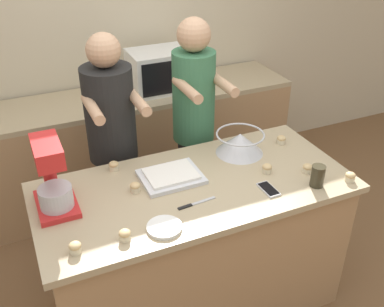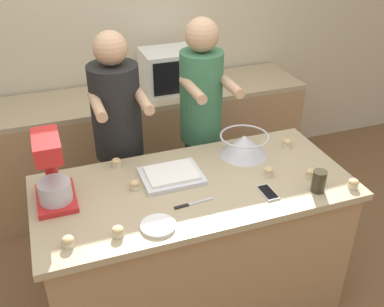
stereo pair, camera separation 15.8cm
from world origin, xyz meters
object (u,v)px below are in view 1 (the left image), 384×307
at_px(small_plate, 164,227).
at_px(cupcake_5, 125,235).
at_px(person_right, 194,130).
at_px(cell_phone, 268,189).
at_px(cupcake_1, 114,166).
at_px(cupcake_0, 75,247).
at_px(cupcake_2, 267,168).
at_px(drinking_glass, 318,176).
at_px(cupcake_7, 281,140).
at_px(mixing_bowl, 240,142).
at_px(knife, 194,204).
at_px(cupcake_6, 350,177).
at_px(person_left, 114,151).
at_px(microwave_oven, 159,71).
at_px(cupcake_4, 307,168).
at_px(stand_mixer, 52,179).
at_px(baking_tray, 171,176).
at_px(cupcake_3, 135,187).

xyz_separation_m(small_plate, cupcake_5, (-0.20, 0.00, 0.02)).
distance_m(person_right, cell_phone, 0.85).
relative_size(small_plate, cupcake_1, 3.07).
height_order(cell_phone, cupcake_0, cupcake_0).
distance_m(cell_phone, cupcake_2, 0.18).
distance_m(drinking_glass, cupcake_7, 0.49).
bearing_deg(cupcake_2, drinking_glass, -51.31).
bearing_deg(cupcake_7, mixing_bowl, 178.02).
height_order(small_plate, cupcake_1, cupcake_1).
distance_m(knife, cupcake_6, 0.91).
xyz_separation_m(person_left, cupcake_6, (1.11, -0.96, 0.08)).
bearing_deg(cupcake_5, small_plate, -0.64).
bearing_deg(cupcake_2, microwave_oven, 95.17).
relative_size(cupcake_4, cupcake_5, 1.00).
distance_m(small_plate, cupcake_6, 1.11).
relative_size(cupcake_0, cupcake_6, 1.00).
bearing_deg(microwave_oven, cell_phone, -88.46).
distance_m(person_right, stand_mixer, 1.16).
xyz_separation_m(mixing_bowl, cupcake_2, (0.03, -0.27, -0.04)).
bearing_deg(cupcake_5, baking_tray, 45.16).
xyz_separation_m(small_plate, cupcake_7, (0.99, 0.48, 0.02)).
relative_size(knife, cupcake_6, 3.89).
height_order(drinking_glass, cupcake_6, drinking_glass).
bearing_deg(cell_phone, cupcake_5, -175.33).
distance_m(mixing_bowl, cupcake_5, 1.02).
bearing_deg(mixing_bowl, cupcake_6, -52.25).
relative_size(drinking_glass, cupcake_4, 2.22).
distance_m(mixing_bowl, cupcake_0, 1.22).
height_order(cupcake_5, cupcake_7, same).
bearing_deg(knife, person_left, 105.07).
bearing_deg(cupcake_3, knife, -43.98).
bearing_deg(stand_mixer, cupcake_6, -15.58).
distance_m(baking_tray, drinking_glass, 0.82).
bearing_deg(cupcake_2, cupcake_1, 154.08).
bearing_deg(cupcake_3, cupcake_6, -19.21).
bearing_deg(cupcake_7, cell_phone, -130.82).
distance_m(cupcake_4, cupcake_6, 0.24).
relative_size(person_left, person_right, 0.98).
bearing_deg(knife, cupcake_1, 120.44).
distance_m(stand_mixer, small_plate, 0.62).
xyz_separation_m(person_left, cupcake_3, (-0.03, -0.56, 0.08)).
relative_size(cupcake_1, cupcake_3, 1.00).
xyz_separation_m(cupcake_0, cupcake_4, (1.37, 0.12, 0.00)).
relative_size(mixing_bowl, cupcake_7, 5.33).
height_order(stand_mixer, cupcake_5, stand_mixer).
height_order(person_left, cupcake_1, person_left).
relative_size(mixing_bowl, cupcake_3, 5.33).
distance_m(microwave_oven, cupcake_5, 1.84).
relative_size(baking_tray, cupcake_4, 6.06).
relative_size(stand_mixer, drinking_glass, 3.09).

